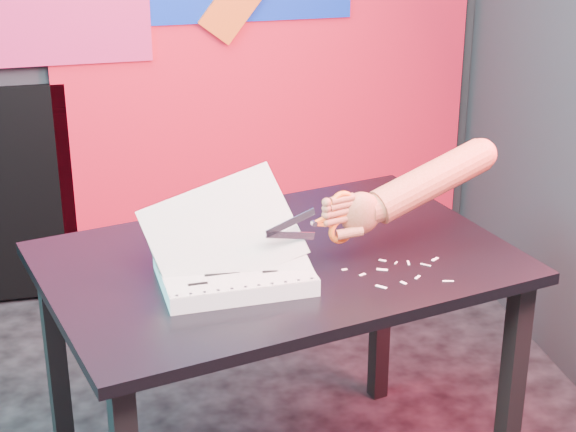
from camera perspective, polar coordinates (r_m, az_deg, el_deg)
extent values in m
cube|color=red|center=(3.71, -1.37, 8.15)|extent=(1.60, 0.02, 1.60)
cube|color=black|center=(2.75, -13.47, -9.22)|extent=(0.06, 0.06, 0.72)
cube|color=black|center=(2.63, 13.04, -10.69)|extent=(0.06, 0.06, 0.72)
cube|color=black|center=(3.09, 5.53, -4.88)|extent=(0.06, 0.06, 0.72)
cube|color=black|center=(2.44, -0.56, -2.79)|extent=(1.30, 1.02, 0.03)
cube|color=white|center=(2.30, -3.21, -3.43)|extent=(0.36, 0.28, 0.04)
cube|color=white|center=(2.29, -3.22, -2.95)|extent=(0.36, 0.28, 0.00)
cube|color=white|center=(2.29, -3.22, -2.84)|extent=(0.36, 0.26, 0.11)
cube|color=white|center=(2.29, -3.54, -2.17)|extent=(0.38, 0.25, 0.19)
cube|color=white|center=(2.29, -3.88, -0.97)|extent=(0.40, 0.22, 0.26)
cylinder|color=black|center=(2.17, -6.61, -4.70)|extent=(0.01, 0.01, 0.00)
cylinder|color=black|center=(2.17, -5.79, -4.60)|extent=(0.01, 0.01, 0.00)
cylinder|color=black|center=(2.17, -4.97, -4.51)|extent=(0.01, 0.01, 0.00)
cylinder|color=black|center=(2.18, -4.15, -4.41)|extent=(0.01, 0.01, 0.00)
cylinder|color=black|center=(2.19, -3.34, -4.31)|extent=(0.01, 0.01, 0.00)
cylinder|color=black|center=(2.19, -2.54, -4.21)|extent=(0.01, 0.01, 0.00)
cylinder|color=black|center=(2.20, -1.74, -4.11)|extent=(0.01, 0.01, 0.00)
cylinder|color=black|center=(2.20, -0.94, -4.01)|extent=(0.01, 0.01, 0.00)
cylinder|color=black|center=(2.21, -0.15, -3.91)|extent=(0.01, 0.01, 0.00)
cylinder|color=black|center=(2.22, 0.64, -3.81)|extent=(0.01, 0.01, 0.00)
cylinder|color=black|center=(2.23, 1.42, -3.71)|extent=(0.01, 0.01, 0.00)
cylinder|color=black|center=(2.37, -7.56, -2.17)|extent=(0.01, 0.01, 0.00)
cylinder|color=black|center=(2.38, -6.81, -2.09)|extent=(0.01, 0.01, 0.00)
cylinder|color=black|center=(2.38, -6.06, -2.00)|extent=(0.01, 0.01, 0.00)
cylinder|color=black|center=(2.39, -5.32, -1.92)|extent=(0.01, 0.01, 0.00)
cylinder|color=black|center=(2.39, -4.58, -1.84)|extent=(0.01, 0.01, 0.00)
cylinder|color=black|center=(2.40, -3.84, -1.75)|extent=(0.01, 0.01, 0.00)
cylinder|color=black|center=(2.40, -3.11, -1.67)|extent=(0.01, 0.01, 0.00)
cylinder|color=black|center=(2.41, -2.38, -1.59)|extent=(0.01, 0.01, 0.00)
cylinder|color=black|center=(2.42, -1.65, -1.50)|extent=(0.01, 0.01, 0.00)
cylinder|color=black|center=(2.42, -0.93, -1.42)|extent=(0.01, 0.01, 0.00)
cylinder|color=black|center=(2.43, -0.21, -1.34)|extent=(0.01, 0.01, 0.00)
cube|color=black|center=(2.32, -5.48, -2.67)|extent=(0.07, 0.01, 0.00)
cube|color=black|center=(2.32, -2.93, -2.58)|extent=(0.05, 0.01, 0.00)
cube|color=black|center=(2.25, -3.93, -3.42)|extent=(0.08, 0.02, 0.00)
cube|color=black|center=(2.26, -1.08, -3.29)|extent=(0.04, 0.01, 0.00)
cube|color=black|center=(2.21, -5.37, -4.02)|extent=(0.05, 0.01, 0.00)
cube|color=black|center=(2.37, -2.53, -2.04)|extent=(0.06, 0.01, 0.00)
cube|color=silver|center=(2.26, 0.14, -0.39)|extent=(0.13, 0.04, 0.05)
cube|color=silver|center=(2.27, 0.14, -1.14)|extent=(0.13, 0.04, 0.05)
cylinder|color=silver|center=(2.29, 1.56, -0.45)|extent=(0.02, 0.02, 0.01)
cube|color=#DD5918|center=(2.31, 2.06, -0.50)|extent=(0.05, 0.02, 0.02)
cube|color=#DD5918|center=(2.30, 2.07, -0.18)|extent=(0.05, 0.02, 0.02)
torus|color=#DD5918|center=(2.32, 3.21, 0.68)|extent=(0.07, 0.03, 0.07)
torus|color=#DD5918|center=(2.34, 3.18, -0.85)|extent=(0.07, 0.03, 0.07)
ellipsoid|color=#A15D4A|center=(2.36, 4.31, 0.16)|extent=(0.11, 0.06, 0.11)
cylinder|color=#A15D4A|center=(2.33, 3.19, -0.19)|extent=(0.08, 0.04, 0.02)
cylinder|color=#A15D4A|center=(2.33, 3.20, 0.26)|extent=(0.08, 0.04, 0.02)
cylinder|color=#A15D4A|center=(2.32, 3.21, 0.66)|extent=(0.07, 0.04, 0.02)
cylinder|color=#A15D4A|center=(2.31, 3.22, 1.00)|extent=(0.07, 0.04, 0.02)
cylinder|color=#A15D4A|center=(2.34, 3.68, -1.00)|extent=(0.07, 0.03, 0.03)
cylinder|color=#A15D4A|center=(2.38, 5.37, 0.48)|extent=(0.08, 0.09, 0.07)
cylinder|color=#A15D4A|center=(2.46, 8.46, 2.10)|extent=(0.35, 0.18, 0.17)
sphere|color=#A15D4A|center=(2.54, 11.36, 3.61)|extent=(0.08, 0.08, 0.08)
cube|color=silver|center=(2.42, 7.15, -2.77)|extent=(0.01, 0.02, 0.00)
cube|color=silver|center=(2.34, 9.47, -3.82)|extent=(0.03, 0.01, 0.00)
cube|color=silver|center=(2.35, 4.43, -3.48)|extent=(0.02, 0.01, 0.00)
cube|color=silver|center=(2.35, 7.69, -3.61)|extent=(0.02, 0.02, 0.00)
cube|color=silver|center=(2.43, 5.62, -2.63)|extent=(0.02, 0.02, 0.00)
cube|color=silver|center=(2.42, 6.42, -2.77)|extent=(0.01, 0.01, 0.00)
cube|color=silver|center=(2.32, 6.86, -3.95)|extent=(0.02, 0.02, 0.00)
cube|color=silver|center=(2.42, 8.15, -2.88)|extent=(0.02, 0.02, 0.00)
cube|color=silver|center=(2.37, 3.37, -3.18)|extent=(0.01, 0.01, 0.00)
cube|color=silver|center=(2.38, 5.60, -3.18)|extent=(0.03, 0.02, 0.00)
cube|color=silver|center=(2.29, 5.54, -4.20)|extent=(0.03, 0.03, 0.00)
cube|color=silver|center=(2.45, 8.71, -2.54)|extent=(0.02, 0.02, 0.00)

